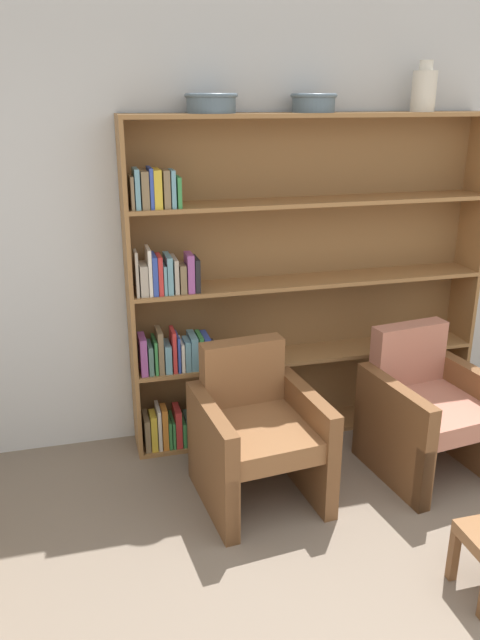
{
  "coord_description": "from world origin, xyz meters",
  "views": [
    {
      "loc": [
        -1.5,
        -1.31,
        2.16
      ],
      "look_at": [
        -0.65,
        1.91,
        0.95
      ],
      "focal_mm": 35.0,
      "sensor_mm": 36.0,
      "label": 1
    }
  ],
  "objects_px": {
    "bookshelf": "(280,290)",
    "armchair_leather": "(257,432)",
    "bowl_copper": "(211,102)",
    "bowl_brass": "(314,102)",
    "vase_tall": "(424,90)",
    "armchair_cushioned": "(428,409)"
  },
  "relations": [
    {
      "from": "bowl_brass",
      "to": "armchair_leather",
      "type": "bearing_deg",
      "value": -128.32
    },
    {
      "from": "bookshelf",
      "to": "armchair_cushioned",
      "type": "xyz_separation_m",
      "value": [
        0.72,
        -0.68,
        -0.59
      ]
    },
    {
      "from": "bowl_copper",
      "to": "armchair_leather",
      "type": "distance_m",
      "value": 1.85
    },
    {
      "from": "bowl_copper",
      "to": "vase_tall",
      "type": "relative_size",
      "value": 1.02
    },
    {
      "from": "bookshelf",
      "to": "bowl_brass",
      "type": "height_order",
      "value": "bowl_brass"
    },
    {
      "from": "bookshelf",
      "to": "armchair_leather",
      "type": "xyz_separation_m",
      "value": [
        -0.35,
        -0.68,
        -0.59
      ]
    },
    {
      "from": "bowl_brass",
      "to": "bowl_copper",
      "type": "bearing_deg",
      "value": 180.0
    },
    {
      "from": "bowl_brass",
      "to": "vase_tall",
      "type": "relative_size",
      "value": 0.93
    },
    {
      "from": "bowl_brass",
      "to": "armchair_leather",
      "type": "height_order",
      "value": "bowl_brass"
    },
    {
      "from": "bowl_copper",
      "to": "armchair_cushioned",
      "type": "bearing_deg",
      "value": -29.6
    },
    {
      "from": "armchair_leather",
      "to": "armchair_cushioned",
      "type": "relative_size",
      "value": 1.0
    },
    {
      "from": "bowl_brass",
      "to": "bookshelf",
      "type": "bearing_deg",
      "value": 170.95
    },
    {
      "from": "bowl_copper",
      "to": "bowl_brass",
      "type": "distance_m",
      "value": 0.61
    },
    {
      "from": "armchair_cushioned",
      "to": "vase_tall",
      "type": "bearing_deg",
      "value": -111.03
    },
    {
      "from": "vase_tall",
      "to": "armchair_cushioned",
      "type": "height_order",
      "value": "vase_tall"
    },
    {
      "from": "bookshelf",
      "to": "bowl_copper",
      "type": "distance_m",
      "value": 1.22
    },
    {
      "from": "bowl_brass",
      "to": "vase_tall",
      "type": "bearing_deg",
      "value": 0.0
    },
    {
      "from": "bookshelf",
      "to": "armchair_leather",
      "type": "distance_m",
      "value": 0.97
    },
    {
      "from": "bowl_brass",
      "to": "vase_tall",
      "type": "height_order",
      "value": "vase_tall"
    },
    {
      "from": "bowl_copper",
      "to": "armchair_leather",
      "type": "xyz_separation_m",
      "value": [
        0.09,
        -0.65,
        -1.73
      ]
    },
    {
      "from": "bowl_brass",
      "to": "vase_tall",
      "type": "xyz_separation_m",
      "value": [
        0.7,
        0.0,
        0.07
      ]
    },
    {
      "from": "bowl_copper",
      "to": "armchair_cushioned",
      "type": "distance_m",
      "value": 2.18
    }
  ]
}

